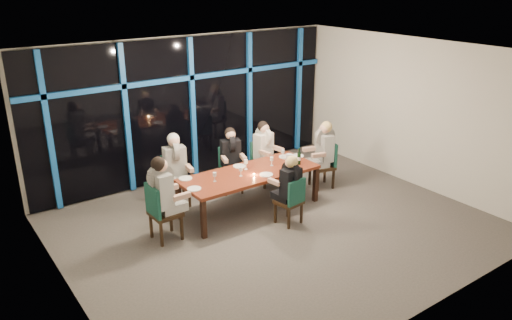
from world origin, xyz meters
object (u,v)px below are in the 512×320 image
object	(u,v)px
chair_end_right	(326,162)
diner_near_mid	(289,179)
dining_table	(250,176)
diner_end_right	(323,145)
wine_bottle	(299,158)
diner_far_right	(265,144)
water_pitcher	(289,159)
chair_near_mid	(292,199)
diner_end_left	(163,186)
chair_far_left	(175,177)
chair_far_right	(262,160)
chair_end_left	(160,210)
diner_far_left	(175,160)
diner_far_mid	(231,151)
chair_far_mid	(230,167)

from	to	relation	value
chair_end_right	diner_near_mid	xyz separation A→B (m)	(-1.65, -0.83, 0.30)
dining_table	chair_end_right	size ratio (longest dim) A/B	2.72
diner_end_right	wine_bottle	world-z (taller)	diner_end_right
diner_far_right	water_pitcher	xyz separation A→B (m)	(-0.11, -0.93, -0.03)
chair_near_mid	diner_end_left	xyz separation A→B (m)	(-2.02, 0.82, 0.47)
chair_far_left	chair_far_right	xyz separation A→B (m)	(1.92, -0.16, -0.02)
chair_far_right	chair_near_mid	size ratio (longest dim) A/B	1.06
diner_near_mid	chair_end_right	bearing A→B (deg)	-161.24
chair_end_left	water_pitcher	bearing A→B (deg)	-92.10
chair_near_mid	water_pitcher	size ratio (longest dim) A/B	4.10
diner_far_left	diner_end_right	size ratio (longest dim) A/B	1.01
dining_table	chair_end_left	xyz separation A→B (m)	(-1.85, -0.10, -0.12)
diner_end_left	wine_bottle	bearing A→B (deg)	-94.01
dining_table	chair_near_mid	size ratio (longest dim) A/B	2.97
wine_bottle	diner_far_mid	bearing A→B (deg)	126.84
chair_far_mid	chair_far_right	xyz separation A→B (m)	(0.73, -0.08, 0.01)
diner_near_mid	diner_far_left	bearing A→B (deg)	-63.23
chair_end_left	diner_far_left	xyz separation A→B (m)	(0.84, 1.06, 0.37)
chair_far_mid	water_pitcher	xyz separation A→B (m)	(0.64, -1.08, 0.35)
chair_far_mid	diner_far_right	world-z (taller)	diner_far_right
chair_far_mid	chair_end_left	distance (m)	2.30
chair_end_left	diner_far_mid	world-z (taller)	diner_far_mid
diner_far_right	diner_near_mid	distance (m)	1.79
dining_table	chair_far_right	distance (m)	1.29
chair_end_right	diner_far_mid	xyz separation A→B (m)	(-1.72, 0.90, 0.34)
diner_far_left	water_pitcher	world-z (taller)	diner_far_left
wine_bottle	diner_end_left	bearing A→B (deg)	177.58
diner_end_left	diner_end_right	world-z (taller)	diner_end_left
dining_table	diner_far_right	world-z (taller)	diner_far_right
diner_end_left	water_pitcher	size ratio (longest dim) A/B	4.58
chair_end_right	diner_far_mid	world-z (taller)	diner_far_mid
chair_far_right	diner_end_left	world-z (taller)	diner_end_left
diner_far_mid	wine_bottle	xyz separation A→B (m)	(0.82, -1.10, 0.00)
chair_far_left	diner_far_right	xyz separation A→B (m)	(1.93, -0.24, 0.34)
chair_far_left	dining_table	bearing A→B (deg)	-36.65
chair_end_right	diner_far_right	world-z (taller)	diner_far_right
diner_far_mid	dining_table	bearing A→B (deg)	-83.92
dining_table	diner_near_mid	size ratio (longest dim) A/B	3.05
dining_table	chair_far_mid	world-z (taller)	chair_far_mid
dining_table	diner_end_right	distance (m)	1.83
chair_far_left	diner_end_right	bearing A→B (deg)	-10.65
chair_far_right	diner_near_mid	bearing A→B (deg)	-120.49
dining_table	diner_far_mid	bearing A→B (deg)	79.21
chair_near_mid	diner_far_right	world-z (taller)	diner_far_right
dining_table	chair_end_left	distance (m)	1.85
diner_far_left	diner_end_right	distance (m)	2.98
chair_far_mid	chair_near_mid	distance (m)	1.88
diner_far_left	chair_end_right	bearing A→B (deg)	-8.97
wine_bottle	dining_table	bearing A→B (deg)	167.84
diner_far_left	chair_end_left	bearing A→B (deg)	-118.69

